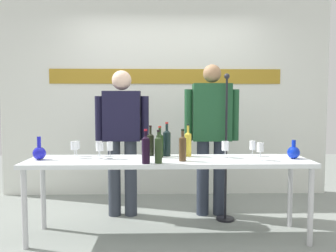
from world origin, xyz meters
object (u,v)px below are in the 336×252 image
wine_bottle_6 (167,142)px  presenter_right (212,129)px  wine_bottle_3 (188,143)px  wine_glass_right_1 (252,146)px  wine_bottle_4 (158,149)px  wine_bottle_2 (146,149)px  wine_bottle_5 (160,144)px  presenter_left (122,133)px  microphone_stand (226,171)px  decanter_blue_left (39,152)px  wine_glass_left_3 (99,145)px  wine_glass_right_0 (260,148)px  wine_bottle_1 (183,147)px  wine_glass_left_4 (76,145)px  display_table (168,165)px  wine_glass_left_2 (74,146)px  wine_bottle_0 (150,143)px  wine_glass_right_2 (225,146)px  decanter_blue_right (293,152)px  wine_glass_left_0 (110,147)px  wine_glass_left_1 (100,147)px

wine_bottle_6 → presenter_right: bearing=40.3°
wine_bottle_3 → wine_glass_right_1: 0.65m
wine_bottle_4 → wine_bottle_2: bearing=-171.2°
wine_bottle_5 → wine_bottle_4: bearing=-92.3°
presenter_left → wine_bottle_4: 0.93m
wine_glass_right_1 → microphone_stand: 0.47m
wine_bottle_4 → decanter_blue_left: bearing=169.5°
wine_glass_left_3 → wine_glass_right_0: bearing=-11.0°
wine_bottle_5 → wine_bottle_1: bearing=-44.6°
presenter_right → wine_bottle_3: (-0.31, -0.46, -0.10)m
presenter_left → wine_glass_left_4: 0.60m
display_table → microphone_stand: bearing=34.9°
decanter_blue_left → wine_glass_left_2: size_ratio=1.34×
wine_bottle_0 → wine_glass_right_2: 0.74m
wine_glass_right_0 → wine_glass_right_2: 0.34m
decanter_blue_right → wine_bottle_2: 1.42m
presenter_left → wine_bottle_1: size_ratio=5.60×
wine_glass_left_0 → wine_glass_right_2: bearing=1.8°
wine_glass_left_0 → wine_glass_left_1: bearing=-177.6°
presenter_right → wine_bottle_6: bearing=-139.7°
display_table → decanter_blue_right: 1.20m
wine_bottle_1 → wine_glass_left_0: size_ratio=1.80×
wine_bottle_6 → wine_glass_right_0: bearing=-17.7°
wine_bottle_6 → microphone_stand: microphone_stand is taller
presenter_right → wine_glass_left_4: presenter_right is taller
microphone_stand → decanter_blue_right: bearing=-38.4°
decanter_blue_right → presenter_right: size_ratio=0.10×
presenter_left → wine_glass_right_1: 1.43m
wine_glass_right_1 → presenter_right: bearing=127.2°
wine_bottle_0 → wine_bottle_2: size_ratio=1.00×
presenter_right → wine_bottle_3: size_ratio=5.29×
decanter_blue_left → wine_glass_left_0: 0.66m
wine_bottle_0 → wine_glass_left_4: bearing=-177.8°
presenter_right → microphone_stand: 0.50m
wine_bottle_3 → wine_glass_right_1: (0.65, 0.00, -0.03)m
wine_glass_left_3 → microphone_stand: size_ratio=0.09×
wine_glass_right_0 → wine_glass_left_1: bearing=175.4°
wine_glass_left_1 → wine_glass_left_4: 0.31m
display_table → wine_glass_right_1: size_ratio=17.46×
wine_bottle_1 → wine_bottle_2: size_ratio=0.96×
wine_bottle_0 → wine_bottle_3: 0.38m
display_table → presenter_right: presenter_right is taller
presenter_right → wine_glass_left_4: 1.49m
wine_glass_left_2 → microphone_stand: bearing=13.4°
wine_glass_left_4 → wine_bottle_1: bearing=-16.0°
wine_bottle_2 → microphone_stand: (0.84, 0.67, -0.34)m
wine_glass_right_0 → wine_bottle_2: bearing=-172.5°
wine_glass_left_0 → wine_glass_right_0: (1.41, -0.13, 0.00)m
wine_glass_right_0 → presenter_right: bearing=115.7°
wine_bottle_1 → decanter_blue_left: bearing=175.5°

